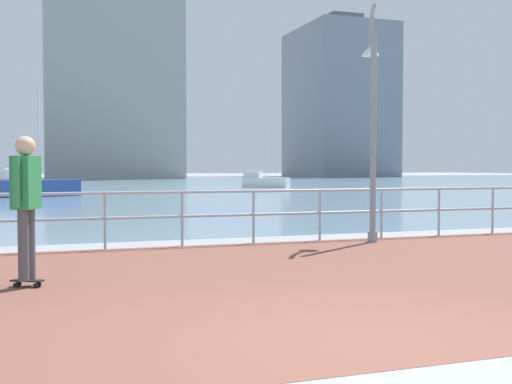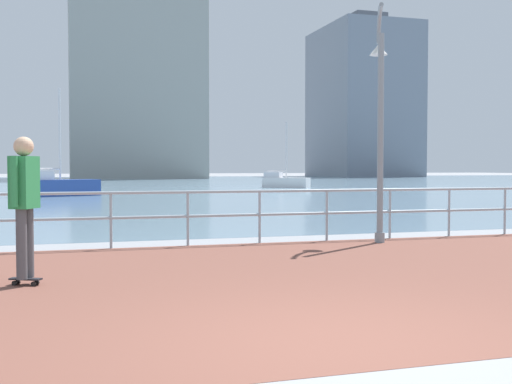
{
  "view_description": "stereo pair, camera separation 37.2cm",
  "coord_description": "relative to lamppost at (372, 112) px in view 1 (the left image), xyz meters",
  "views": [
    {
      "loc": [
        -2.53,
        -4.61,
        1.46
      ],
      "look_at": [
        0.5,
        4.14,
        1.1
      ],
      "focal_mm": 44.46,
      "sensor_mm": 36.0,
      "label": 1
    },
    {
      "loc": [
        -2.17,
        -4.73,
        1.46
      ],
      "look_at": [
        0.5,
        4.14,
        1.1
      ],
      "focal_mm": 44.46,
      "sensor_mm": 36.0,
      "label": 2
    }
  ],
  "objects": [
    {
      "name": "brick_paving",
      "position": [
        -3.72,
        -3.36,
        -2.55
      ],
      "size": [
        28.0,
        7.59,
        0.01
      ],
      "primitive_type": "cube",
      "color": "brown",
      "rests_on": "ground"
    },
    {
      "name": "lamppost",
      "position": [
        0.0,
        0.0,
        0.0
      ],
      "size": [
        0.48,
        0.78,
        4.62
      ],
      "color": "gray",
      "rests_on": "ground"
    },
    {
      "name": "tower_brick",
      "position": [
        3.32,
        77.46,
        19.35
      ],
      "size": [
        17.27,
        16.86,
        45.48
      ],
      "color": "#939993",
      "rests_on": "ground"
    },
    {
      "name": "waterfront_railing",
      "position": [
        -3.72,
        0.43,
        -1.84
      ],
      "size": [
        25.25,
        0.06,
        1.03
      ],
      "color": "#9EADB7",
      "rests_on": "ground"
    },
    {
      "name": "sailboat_gray",
      "position": [
        9.24,
        31.91,
        -2.1
      ],
      "size": [
        3.25,
        2.96,
        4.72
      ],
      "color": "white",
      "rests_on": "ground"
    },
    {
      "name": "tower_concrete",
      "position": [
        40.32,
        82.36,
        9.54
      ],
      "size": [
        13.28,
        17.09,
        25.85
      ],
      "color": "slate",
      "rests_on": "ground"
    },
    {
      "name": "harbor_water",
      "position": [
        -3.72,
        45.43,
        -2.55
      ],
      "size": [
        180.0,
        88.0,
        0.0
      ],
      "primitive_type": "cube",
      "color": "#6B899E",
      "rests_on": "ground"
    },
    {
      "name": "skateboarder",
      "position": [
        -6.39,
        -2.92,
        -1.44
      ],
      "size": [
        0.41,
        0.53,
        1.84
      ],
      "color": "black",
      "rests_on": "ground"
    },
    {
      "name": "ground",
      "position": [
        -3.72,
        33.54,
        -2.55
      ],
      "size": [
        220.0,
        220.0,
        0.0
      ],
      "primitive_type": "plane",
      "color": "gray"
    },
    {
      "name": "sailboat_navy",
      "position": [
        -6.29,
        22.46,
        -2.03
      ],
      "size": [
        4.06,
        2.69,
        5.49
      ],
      "color": "#284799",
      "rests_on": "ground"
    }
  ]
}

